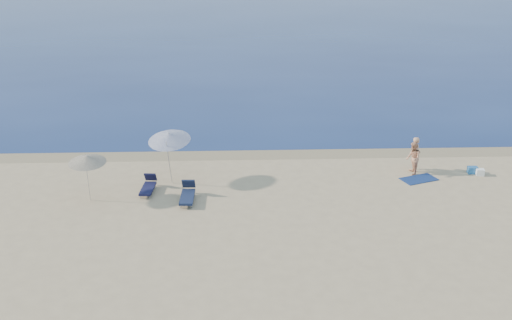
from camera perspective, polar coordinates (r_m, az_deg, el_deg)
The scene contains 10 objects.
wet_sand_strip at distance 34.15m, azimuth 6.28°, elevation 0.60°, with size 240.00×1.60×0.00m, color #847254.
person_left at distance 32.37m, azimuth 14.03°, elevation 0.52°, with size 0.63×0.41×1.73m, color tan.
person_right at distance 31.94m, azimuth 13.79°, elevation 0.15°, with size 0.78×0.61×1.61m, color tan.
beach_towel at distance 31.63m, azimuth 14.28°, elevation -1.66°, with size 1.69×0.94×0.03m, color #0F214E.
white_bag at distance 32.92m, azimuth 19.29°, elevation -1.03°, with size 0.37×0.32×0.32m, color white.
blue_cooler at distance 33.06m, azimuth 18.70°, elevation -0.85°, with size 0.47×0.33×0.33m, color #1C599A.
umbrella_near at distance 29.97m, azimuth -7.74°, elevation 2.03°, with size 2.48×2.50×2.62m.
umbrella_far at distance 28.79m, azimuth -14.79°, elevation 0.07°, with size 1.69×1.72×2.21m.
lounger_left at distance 29.63m, azimuth -9.56°, elevation -2.34°, with size 0.67×1.68×0.72m.
lounger_right at distance 28.51m, azimuth -6.11°, elevation -3.08°, with size 0.64×1.81×0.79m.
Camera 1 is at (-4.93, -12.20, 11.98)m, focal length 45.00 mm.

